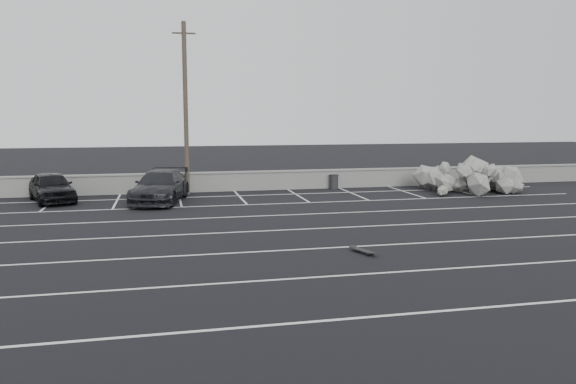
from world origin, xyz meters
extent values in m
plane|color=black|center=(0.00, 0.00, 0.00)|extent=(120.00, 120.00, 0.00)
cube|color=gray|center=(0.00, 14.00, 0.50)|extent=(50.00, 0.35, 1.00)
cube|color=gray|center=(0.00, 14.00, 1.02)|extent=(50.00, 0.45, 0.08)
cube|color=silver|center=(0.00, -6.00, 0.00)|extent=(36.00, 0.10, 0.01)
cube|color=silver|center=(0.00, -3.00, 0.00)|extent=(36.00, 0.10, 0.01)
cube|color=silver|center=(0.00, 0.00, 0.00)|extent=(36.00, 0.10, 0.01)
cube|color=silver|center=(0.00, 3.00, 0.00)|extent=(36.00, 0.10, 0.01)
cube|color=silver|center=(0.00, 6.00, 0.00)|extent=(36.00, 0.10, 0.01)
cube|color=silver|center=(0.00, 9.00, 0.00)|extent=(36.00, 0.10, 0.01)
cube|color=silver|center=(0.00, 12.00, 0.00)|extent=(36.00, 0.10, 0.01)
cube|color=silver|center=(-8.00, 11.50, 0.00)|extent=(0.10, 5.00, 0.01)
cube|color=silver|center=(-5.00, 11.50, 0.00)|extent=(0.10, 5.00, 0.01)
cube|color=silver|center=(-2.00, 11.50, 0.00)|extent=(0.10, 5.00, 0.01)
cube|color=silver|center=(1.00, 11.50, 0.00)|extent=(0.10, 5.00, 0.01)
cube|color=silver|center=(4.00, 11.50, 0.00)|extent=(0.10, 5.00, 0.01)
cube|color=silver|center=(7.00, 11.50, 0.00)|extent=(0.10, 5.00, 0.01)
cube|color=silver|center=(10.00, 11.50, 0.00)|extent=(0.10, 5.00, 0.01)
cube|color=silver|center=(13.00, 11.50, 0.00)|extent=(0.10, 5.00, 0.01)
imported|color=black|center=(-8.00, 12.00, 0.72)|extent=(3.02, 4.53, 1.43)
imported|color=black|center=(-2.93, 10.78, 0.75)|extent=(3.20, 5.48, 1.49)
cylinder|color=#4C4238|center=(-1.54, 13.20, 4.41)|extent=(0.24, 0.24, 8.82)
cube|color=#4C4238|center=(-1.54, 13.20, 8.23)|extent=(1.18, 0.08, 0.08)
cylinder|color=#272729|center=(6.61, 13.60, 0.39)|extent=(0.50, 0.50, 0.77)
cylinder|color=#272729|center=(6.61, 13.60, 0.79)|extent=(0.55, 0.55, 0.04)
cube|color=black|center=(3.03, -0.90, 0.10)|extent=(0.52, 0.90, 0.02)
cube|color=#272729|center=(2.93, -0.63, 0.06)|extent=(0.19, 0.12, 0.05)
cube|color=#272729|center=(3.13, -1.18, 0.06)|extent=(0.19, 0.12, 0.05)
cylinder|color=black|center=(2.82, -0.67, 0.03)|extent=(0.05, 0.07, 0.06)
cylinder|color=black|center=(3.03, -0.59, 0.03)|extent=(0.05, 0.07, 0.06)
cylinder|color=black|center=(3.03, -1.22, 0.03)|extent=(0.05, 0.07, 0.06)
cylinder|color=black|center=(3.23, -1.14, 0.03)|extent=(0.05, 0.07, 0.06)
camera|label=1|loc=(-2.76, -16.44, 4.12)|focal=35.00mm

